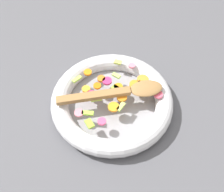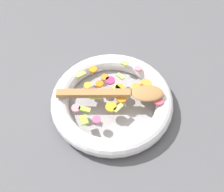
# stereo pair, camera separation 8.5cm
# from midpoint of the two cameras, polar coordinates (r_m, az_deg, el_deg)

# --- Properties ---
(ground_plane) EXTENTS (4.00, 4.00, 0.00)m
(ground_plane) POSITION_cam_midpoint_polar(r_m,az_deg,el_deg) (0.90, 2.73, -2.07)
(ground_plane) COLOR #4C4C51
(skillet) EXTENTS (0.34, 0.34, 0.05)m
(skillet) POSITION_cam_midpoint_polar(r_m,az_deg,el_deg) (0.88, 2.78, -1.26)
(skillet) COLOR gray
(skillet) RESTS_ON ground_plane
(chopped_vegetables) EXTENTS (0.26, 0.24, 0.01)m
(chopped_vegetables) POSITION_cam_midpoint_polar(r_m,az_deg,el_deg) (0.86, 3.02, 0.67)
(chopped_vegetables) COLOR orange
(chopped_vegetables) RESTS_ON skillet
(wooden_spoon) EXTENTS (0.29, 0.10, 0.01)m
(wooden_spoon) POSITION_cam_midpoint_polar(r_m,az_deg,el_deg) (0.85, 4.73, 0.33)
(wooden_spoon) COLOR olive
(wooden_spoon) RESTS_ON chopped_vegetables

